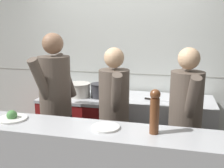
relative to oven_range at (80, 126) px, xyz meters
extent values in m
cube|color=silver|center=(0.52, 0.40, 0.86)|extent=(8.00, 0.06, 2.60)
cube|color=gray|center=(0.52, 0.37, 0.71)|extent=(8.00, 0.00, 0.01)
cube|color=maroon|center=(0.00, 0.00, -0.02)|extent=(0.96, 0.70, 0.84)
cube|color=#B7BABF|center=(0.00, 0.00, 0.42)|extent=(0.98, 0.71, 0.04)
cube|color=#B7BABF|center=(0.00, -0.33, 0.04)|extent=(0.87, 0.03, 0.10)
cube|color=#B7BABF|center=(1.17, 0.00, 0.02)|extent=(1.23, 0.65, 0.91)
cylinder|color=#B7BABF|center=(-0.29, -0.05, 0.53)|extent=(0.26, 0.26, 0.19)
cylinder|color=#B7BABF|center=(-0.29, -0.05, 0.62)|extent=(0.28, 0.28, 0.01)
cylinder|color=beige|center=(0.02, -0.04, 0.53)|extent=(0.29, 0.29, 0.19)
cylinder|color=beige|center=(0.02, -0.04, 0.62)|extent=(0.31, 0.31, 0.01)
cylinder|color=#2D2D33|center=(0.30, -0.01, 0.53)|extent=(0.22, 0.22, 0.19)
cylinder|color=#2D2D33|center=(0.30, -0.01, 0.62)|extent=(0.23, 0.23, 0.01)
cube|color=#B7BABF|center=(1.16, -0.13, 0.48)|extent=(0.27, 0.09, 0.01)
cube|color=black|center=(0.98, -0.09, 0.48)|extent=(0.11, 0.05, 0.02)
cylinder|color=white|center=(-0.20, -1.23, 0.53)|extent=(0.28, 0.28, 0.02)
sphere|color=#4C8C47|center=(-0.20, -1.23, 0.56)|extent=(0.10, 0.10, 0.10)
cylinder|color=white|center=(0.72, -1.22, 0.53)|extent=(0.25, 0.25, 0.02)
cylinder|color=brown|center=(1.13, -1.24, 0.67)|extent=(0.08, 0.08, 0.30)
sphere|color=brown|center=(1.13, -1.24, 0.85)|extent=(0.08, 0.08, 0.08)
cube|color=black|center=(-0.03, -0.65, -0.03)|extent=(0.34, 0.26, 0.82)
cylinder|color=brown|center=(-0.03, -0.65, 0.72)|extent=(0.43, 0.43, 0.68)
sphere|color=#8C664C|center=(-0.03, -0.65, 1.20)|extent=(0.23, 0.23, 0.23)
cylinder|color=brown|center=(0.02, -0.45, 0.80)|extent=(0.18, 0.36, 0.57)
cylinder|color=brown|center=(-0.08, -0.86, 0.80)|extent=(0.18, 0.36, 0.57)
cube|color=black|center=(0.65, -0.64, -0.06)|extent=(0.32, 0.26, 0.75)
cylinder|color=brown|center=(0.65, -0.64, 0.62)|extent=(0.42, 0.42, 0.62)
sphere|color=#D8AD84|center=(0.65, -0.64, 1.06)|extent=(0.21, 0.21, 0.21)
cylinder|color=brown|center=(0.59, -0.46, 0.70)|extent=(0.19, 0.33, 0.52)
cylinder|color=brown|center=(0.72, -0.82, 0.70)|extent=(0.19, 0.33, 0.52)
cube|color=black|center=(1.40, -0.66, -0.06)|extent=(0.31, 0.23, 0.76)
cylinder|color=brown|center=(1.40, -0.66, 0.63)|extent=(0.39, 0.39, 0.63)
sphere|color=#D8AD84|center=(1.40, -0.66, 1.08)|extent=(0.21, 0.21, 0.21)
cylinder|color=brown|center=(1.36, -0.47, 0.71)|extent=(0.16, 0.33, 0.53)
cylinder|color=brown|center=(1.44, -0.85, 0.71)|extent=(0.16, 0.33, 0.53)
camera|label=1|loc=(1.28, -3.28, 1.39)|focal=42.00mm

